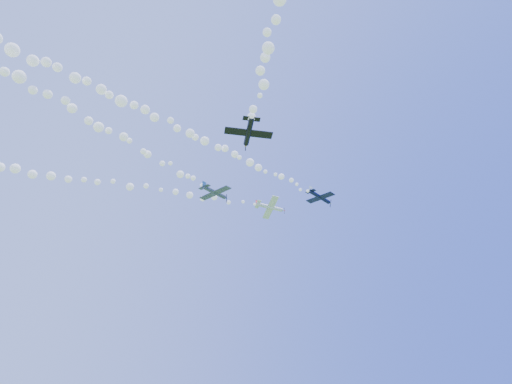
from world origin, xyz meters
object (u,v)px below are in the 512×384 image
plane_white (270,207)px  plane_grey (215,192)px  plane_navy (320,197)px  plane_black (249,132)px

plane_white → plane_grey: 17.87m
plane_white → plane_navy: bearing=-46.9°
plane_white → plane_black: bearing=-112.9°
plane_navy → plane_black: plane_navy is taller
plane_navy → plane_black: bearing=-154.2°
plane_white → plane_black: plane_white is taller
plane_white → plane_black: (-23.81, -28.63, -10.39)m
plane_black → plane_navy: bearing=-34.0°
plane_grey → plane_black: bearing=-124.7°
plane_grey → plane_black: (-7.40, -23.40, -5.62)m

